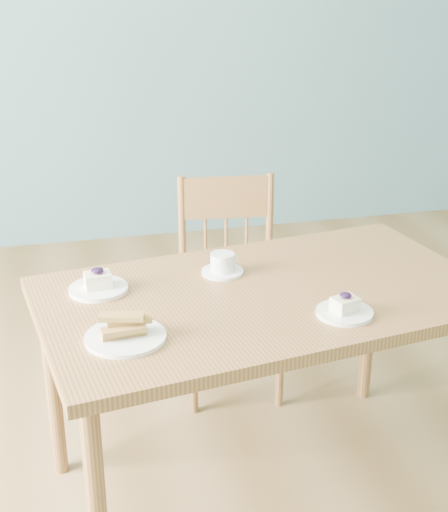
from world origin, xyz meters
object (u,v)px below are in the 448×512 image
Objects in this scene: dining_table at (265,312)px; coffee_cup at (223,265)px; cheesecake_plate_far at (98,285)px; biscotti_plate at (125,332)px; dining_chair at (230,286)px; cheesecake_plate_near at (345,309)px.

coffee_cup reaches higher than dining_table.
cheesecake_plate_far reaches higher than biscotti_plate.
biscotti_plate is (-0.48, -0.80, 0.28)m from dining_chair.
biscotti_plate is (-0.42, -0.19, 0.09)m from dining_table.
coffee_cup is at bearing 5.74° from cheesecake_plate_far.
coffee_cup is (0.37, 0.04, 0.01)m from cheesecake_plate_far.
dining_chair is at bearing 43.93° from cheesecake_plate_far.
cheesecake_plate_far is at bearing -129.58° from dining_chair.
dining_chair is 0.86m from cheesecake_plate_near.
cheesecake_plate_far is (-0.62, 0.31, 0.00)m from cheesecake_plate_near.
cheesecake_plate_far is (-0.52, -0.50, 0.28)m from dining_chair.
cheesecake_plate_near is 0.58m from biscotti_plate.
cheesecake_plate_near and coffee_cup have the same top height.
dining_chair is 4.87× the size of cheesecake_plate_far.
biscotti_plate is (-0.58, 0.01, 0.00)m from cheesecake_plate_near.
dining_table is at bearing -80.58° from coffee_cup.
biscotti_plate is (0.04, -0.30, 0.00)m from cheesecake_plate_far.
dining_chair reaches higher than coffee_cup.
cheesecake_plate_far is at bearing 157.69° from dining_table.
dining_table is at bearing -13.90° from cheesecake_plate_far.
cheesecake_plate_near is at bearing -26.39° from cheesecake_plate_far.
dining_table is 8.99× the size of cheesecake_plate_near.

